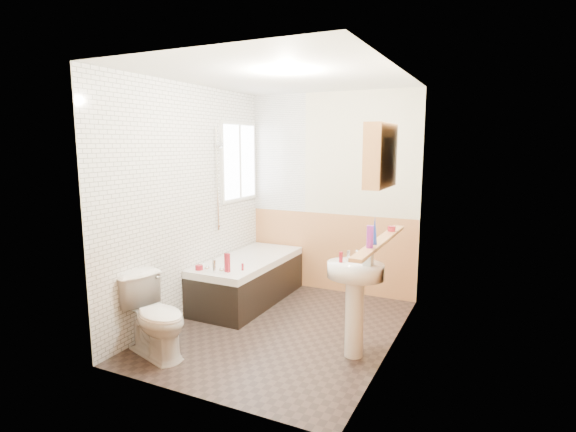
# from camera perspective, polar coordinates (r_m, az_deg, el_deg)

# --- Properties ---
(floor) EXTENTS (2.80, 2.80, 0.00)m
(floor) POSITION_cam_1_polar(r_m,az_deg,el_deg) (4.74, -0.81, -14.13)
(floor) COLOR #2B211E
(floor) RESTS_ON ground
(ceiling) EXTENTS (2.80, 2.80, 0.00)m
(ceiling) POSITION_cam_1_polar(r_m,az_deg,el_deg) (4.39, -0.89, 17.36)
(ceiling) COLOR white
(ceiling) RESTS_ON ground
(wall_back) EXTENTS (2.20, 0.02, 2.50)m
(wall_back) POSITION_cam_1_polar(r_m,az_deg,el_deg) (5.68, 5.53, 2.83)
(wall_back) COLOR beige
(wall_back) RESTS_ON ground
(wall_front) EXTENTS (2.20, 0.02, 2.50)m
(wall_front) POSITION_cam_1_polar(r_m,az_deg,el_deg) (3.21, -12.17, -2.25)
(wall_front) COLOR beige
(wall_front) RESTS_ON ground
(wall_left) EXTENTS (0.02, 2.80, 2.50)m
(wall_left) POSITION_cam_1_polar(r_m,az_deg,el_deg) (4.99, -12.34, 1.77)
(wall_left) COLOR beige
(wall_left) RESTS_ON ground
(wall_right) EXTENTS (0.02, 2.80, 2.50)m
(wall_right) POSITION_cam_1_polar(r_m,az_deg,el_deg) (4.03, 13.42, 0.00)
(wall_right) COLOR beige
(wall_right) RESTS_ON ground
(wainscot_right) EXTENTS (0.01, 2.80, 1.00)m
(wainscot_right) POSITION_cam_1_polar(r_m,az_deg,el_deg) (4.22, 12.74, -10.09)
(wainscot_right) COLOR tan
(wainscot_right) RESTS_ON wall_right
(wainscot_front) EXTENTS (2.20, 0.01, 1.00)m
(wainscot_front) POSITION_cam_1_polar(r_m,az_deg,el_deg) (3.46, -11.50, -14.46)
(wainscot_front) COLOR tan
(wainscot_front) RESTS_ON wall_front
(wainscot_back) EXTENTS (2.20, 0.01, 1.00)m
(wainscot_back) POSITION_cam_1_polar(r_m,az_deg,el_deg) (5.79, 5.34, -4.59)
(wainscot_back) COLOR tan
(wainscot_back) RESTS_ON wall_back
(tile_cladding_left) EXTENTS (0.01, 2.80, 2.50)m
(tile_cladding_left) POSITION_cam_1_polar(r_m,az_deg,el_deg) (4.97, -12.14, 1.76)
(tile_cladding_left) COLOR white
(tile_cladding_left) RESTS_ON wall_left
(tile_return_back) EXTENTS (0.75, 0.01, 1.50)m
(tile_return_back) POSITION_cam_1_polar(r_m,az_deg,el_deg) (5.92, -1.14, 7.97)
(tile_return_back) COLOR white
(tile_return_back) RESTS_ON wall_back
(window) EXTENTS (0.03, 0.79, 0.99)m
(window) POSITION_cam_1_polar(r_m,az_deg,el_deg) (5.70, -6.19, 6.87)
(window) COLOR white
(window) RESTS_ON wall_left
(bathtub) EXTENTS (0.70, 1.59, 0.67)m
(bathtub) POSITION_cam_1_polar(r_m,az_deg,el_deg) (5.44, -5.05, -7.92)
(bathtub) COLOR black
(bathtub) RESTS_ON floor
(shower_riser) EXTENTS (0.10, 0.08, 1.20)m
(shower_riser) POSITION_cam_1_polar(r_m,az_deg,el_deg) (5.26, -8.91, 5.71)
(shower_riser) COLOR silver
(shower_riser) RESTS_ON wall_left
(toilet) EXTENTS (0.81, 0.60, 0.71)m
(toilet) POSITION_cam_1_polar(r_m,az_deg,el_deg) (4.25, -16.49, -12.18)
(toilet) COLOR white
(toilet) RESTS_ON floor
(sink) EXTENTS (0.50, 0.40, 0.96)m
(sink) POSITION_cam_1_polar(r_m,az_deg,el_deg) (4.02, 8.50, -9.30)
(sink) COLOR white
(sink) RESTS_ON floor
(pine_shelf) EXTENTS (0.10, 1.45, 0.03)m
(pine_shelf) POSITION_cam_1_polar(r_m,az_deg,el_deg) (3.89, 11.68, -3.14)
(pine_shelf) COLOR tan
(pine_shelf) RESTS_ON wall_right
(medicine_cabinet) EXTENTS (0.15, 0.59, 0.53)m
(medicine_cabinet) POSITION_cam_1_polar(r_m,az_deg,el_deg) (3.82, 11.66, 7.52)
(medicine_cabinet) COLOR tan
(medicine_cabinet) RESTS_ON wall_right
(foam_can) EXTENTS (0.07, 0.07, 0.18)m
(foam_can) POSITION_cam_1_polar(r_m,az_deg,el_deg) (3.54, 10.36, -2.61)
(foam_can) COLOR purple
(foam_can) RESTS_ON pine_shelf
(green_bottle) EXTENTS (0.06, 0.06, 0.23)m
(green_bottle) POSITION_cam_1_polar(r_m,az_deg,el_deg) (3.67, 10.95, -1.78)
(green_bottle) COLOR #19339E
(green_bottle) RESTS_ON pine_shelf
(black_jar) EXTENTS (0.08, 0.08, 0.05)m
(black_jar) POSITION_cam_1_polar(r_m,az_deg,el_deg) (4.26, 13.01, -1.58)
(black_jar) COLOR maroon
(black_jar) RESTS_ON pine_shelf
(soap_bottle) EXTENTS (0.09, 0.17, 0.08)m
(soap_bottle) POSITION_cam_1_polar(r_m,az_deg,el_deg) (3.88, 10.14, -5.65)
(soap_bottle) COLOR silver
(soap_bottle) RESTS_ON sink
(clear_bottle) EXTENTS (0.04, 0.04, 0.09)m
(clear_bottle) POSITION_cam_1_polar(r_m,az_deg,el_deg) (3.94, 6.73, -5.20)
(clear_bottle) COLOR maroon
(clear_bottle) RESTS_ON sink
(blue_gel) EXTENTS (0.06, 0.05, 0.20)m
(blue_gel) POSITION_cam_1_polar(r_m,az_deg,el_deg) (4.80, -7.72, -5.90)
(blue_gel) COLOR maroon
(blue_gel) RESTS_ON bathtub
(cream_jar) EXTENTS (0.10, 0.10, 0.05)m
(cream_jar) POSITION_cam_1_polar(r_m,az_deg,el_deg) (4.95, -11.22, -6.44)
(cream_jar) COLOR maroon
(cream_jar) RESTS_ON bathtub
(orange_bottle) EXTENTS (0.03, 0.03, 0.07)m
(orange_bottle) POSITION_cam_1_polar(r_m,az_deg,el_deg) (4.86, -5.79, -6.45)
(orange_bottle) COLOR maroon
(orange_bottle) RESTS_ON bathtub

